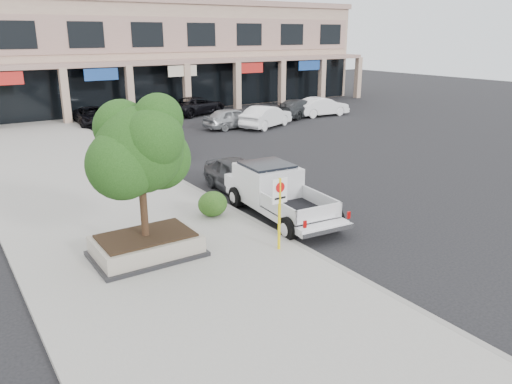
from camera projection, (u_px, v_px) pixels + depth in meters
ground at (324, 233)px, 17.26m from camera, size 120.00×120.00×0.00m
sidewalk at (112, 211)px, 19.12m from camera, size 8.00×52.00×0.15m
curb at (203, 194)px, 21.20m from camera, size 0.20×52.00×0.15m
strip_mall at (154, 54)px, 47.00m from camera, size 40.55×12.43×9.50m
planter at (146, 245)px, 15.05m from camera, size 3.20×2.20×0.68m
planter_tree at (142, 149)px, 14.35m from camera, size 2.90×2.55×4.00m
no_parking_sign at (280, 204)px, 15.16m from camera, size 0.55×0.09×2.30m
hedge at (213, 204)px, 18.28m from camera, size 1.10×0.99×0.93m
pickup_truck at (282, 194)px, 18.41m from camera, size 2.65×6.06×1.86m
curb_car_a at (239, 176)px, 21.42m from camera, size 2.07×4.46×1.48m
curb_car_b at (159, 142)px, 28.31m from camera, size 1.64×4.29×1.40m
curb_car_c at (136, 131)px, 30.98m from camera, size 2.35×5.48×1.57m
curb_car_d at (93, 116)px, 37.20m from camera, size 2.76×5.11×1.36m
lot_car_a at (232, 118)px, 36.07m from camera, size 4.49×2.09×1.49m
lot_car_b at (266, 117)px, 36.40m from camera, size 5.07×3.46×1.58m
lot_car_c at (299, 108)px, 40.82m from camera, size 5.50×3.64×1.48m
lot_car_d at (197, 106)px, 42.18m from camera, size 5.96×4.12×1.51m
lot_car_e at (155, 107)px, 41.64m from camera, size 4.36×2.30×1.42m
lot_car_f at (322, 107)px, 41.49m from camera, size 4.77×1.94×1.54m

